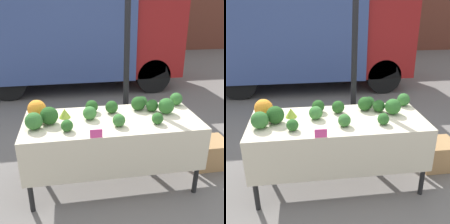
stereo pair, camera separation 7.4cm
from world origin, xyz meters
The scene contains 21 objects.
ground_plane centered at (0.00, 0.00, 0.00)m, with size 40.00×40.00×0.00m, color slate.
tent_pole centered at (0.28, 0.59, 1.18)m, with size 0.07×0.07×2.37m.
parked_truck centered at (-0.32, 3.93, 1.38)m, with size 4.57×2.12×2.57m.
market_table centered at (0.00, -0.06, 0.69)m, with size 1.82×0.78×0.79m.
orange_cauliflower centered at (-0.77, 0.17, 0.88)m, with size 0.19×0.19×0.19m.
romanesco_head centered at (-0.48, 0.12, 0.84)m, with size 0.12×0.12×0.10m.
broccoli_head_0 centered at (0.33, 0.20, 0.87)m, with size 0.16×0.16×0.16m.
broccoli_head_1 centered at (-0.46, -0.20, 0.85)m, with size 0.11×0.11×0.11m.
broccoli_head_2 centered at (0.60, 0.05, 0.87)m, with size 0.17×0.17×0.17m.
broccoli_head_3 centered at (0.47, 0.14, 0.86)m, with size 0.14×0.14×0.14m.
broccoli_head_4 centered at (0.81, 0.28, 0.86)m, with size 0.15×0.15×0.15m.
broccoli_head_5 centered at (-0.23, 0.03, 0.86)m, with size 0.14×0.14×0.14m.
broccoli_head_6 centered at (-0.63, -0.01, 0.88)m, with size 0.18×0.18×0.18m.
broccoli_head_7 centered at (-0.19, 0.22, 0.86)m, with size 0.14×0.14×0.14m.
broccoli_head_8 centered at (-0.77, -0.11, 0.87)m, with size 0.17×0.17×0.17m.
broccoli_head_9 centered at (0.04, -0.18, 0.85)m, with size 0.13×0.13×0.13m.
broccoli_head_10 centered at (0.43, -0.19, 0.85)m, with size 0.12×0.12×0.12m.
broccoli_head_11 centered at (0.40, 0.30, 0.85)m, with size 0.12×0.12×0.12m.
broccoli_head_12 centered at (0.02, 0.17, 0.86)m, with size 0.14×0.14×0.14m.
price_sign centered at (-0.21, -0.38, 0.83)m, with size 0.11×0.01×0.08m.
produce_crate centered at (1.26, 0.15, 0.17)m, with size 0.41×0.38×0.34m.
Camera 1 is at (-0.41, -2.45, 1.91)m, focal length 42.00 mm.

